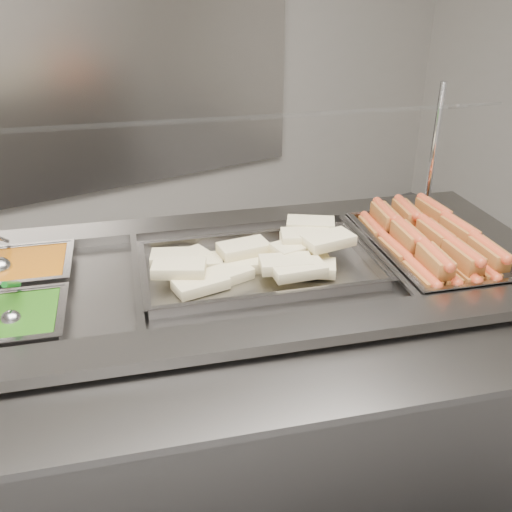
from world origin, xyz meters
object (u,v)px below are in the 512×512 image
steam_counter (241,384)px  ladle (0,267)px  pan_wraps (259,270)px  serving_spoon (11,314)px  sneeze_guard (223,124)px  pan_hotdogs (430,255)px

steam_counter → ladle: bearing=150.0°
steam_counter → pan_wraps: size_ratio=2.65×
steam_counter → pan_wraps: bearing=-19.3°
ladle → serving_spoon: (-0.03, -0.31, 0.00)m
steam_counter → ladle: ladle is taller
steam_counter → serving_spoon: bearing=174.4°
steam_counter → sneeze_guard: 0.92m
steam_counter → sneeze_guard: sneeze_guard is taller
ladle → pan_wraps: bearing=-29.2°
steam_counter → sneeze_guard: (0.08, 0.23, 0.89)m
steam_counter → serving_spoon: size_ratio=11.64×
steam_counter → serving_spoon: (-0.69, 0.07, 0.50)m
sneeze_guard → pan_hotdogs: bearing=-38.5°
sneeze_guard → ladle: bearing=168.1°
pan_wraps → ladle: size_ratio=4.09×
sneeze_guard → pan_wraps: 0.49m
pan_hotdogs → serving_spoon: size_ratio=3.59×
ladle → steam_counter: bearing=-30.0°
ladle → serving_spoon: 0.32m
sneeze_guard → pan_wraps: size_ratio=2.14×
sneeze_guard → pan_wraps: bearing=-93.9°
sneeze_guard → ladle: sneeze_guard is taller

